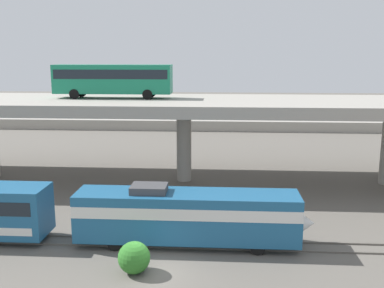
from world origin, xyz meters
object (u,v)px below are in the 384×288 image
at_px(train_locomotive, 198,214).
at_px(parked_car_3, 313,114).
at_px(parked_car_0, 38,111).
at_px(parked_car_5, 72,111).
at_px(parked_car_2, 175,114).
at_px(parked_car_1, 150,111).
at_px(transit_bus_on_overpass, 113,78).
at_px(parked_car_4, 360,115).

xyz_separation_m(train_locomotive, parked_car_3, (17.52, 50.98, 0.34)).
height_order(parked_car_0, parked_car_5, same).
bearing_deg(parked_car_5, parked_car_2, 170.59).
bearing_deg(parked_car_3, parked_car_0, 179.22).
xyz_separation_m(parked_car_1, parked_car_3, (29.26, -1.96, -0.00)).
xyz_separation_m(transit_bus_on_overpass, parked_car_5, (-16.53, 35.53, -7.89)).
xyz_separation_m(parked_car_3, parked_car_5, (-43.67, 1.46, 0.00)).
bearing_deg(parked_car_5, parked_car_1, -178.01).
xyz_separation_m(parked_car_3, parked_car_4, (8.01, -0.57, -0.00)).
relative_size(transit_bus_on_overpass, parked_car_1, 2.80).
xyz_separation_m(transit_bus_on_overpass, parked_car_4, (35.15, 33.51, -7.89)).
height_order(transit_bus_on_overpass, parked_car_2, transit_bus_on_overpass).
relative_size(parked_car_3, parked_car_5, 0.88).
bearing_deg(parked_car_3, train_locomotive, -108.97).
xyz_separation_m(transit_bus_on_overpass, parked_car_0, (-22.70, 34.75, -7.89)).
xyz_separation_m(train_locomotive, parked_car_2, (-6.59, 49.19, 0.34)).
height_order(parked_car_4, parked_car_5, same).
relative_size(parked_car_1, parked_car_5, 0.94).
height_order(parked_car_0, parked_car_1, same).
relative_size(parked_car_2, parked_car_4, 1.08).
distance_m(transit_bus_on_overpass, parked_car_1, 36.95).
bearing_deg(transit_bus_on_overpass, parked_car_0, 123.16).
bearing_deg(parked_car_2, parked_car_5, 170.59).
bearing_deg(parked_car_1, parked_car_3, -3.83).
bearing_deg(transit_bus_on_overpass, parked_car_1, 93.36).
height_order(parked_car_3, parked_car_5, same).
distance_m(parked_car_4, parked_car_5, 51.72).
xyz_separation_m(transit_bus_on_overpass, parked_car_2, (3.03, 32.29, -7.89)).
bearing_deg(parked_car_3, parked_car_2, -175.77).
bearing_deg(train_locomotive, parked_car_1, 102.50).
height_order(train_locomotive, parked_car_5, train_locomotive).
relative_size(parked_car_4, parked_car_5, 0.90).
height_order(train_locomotive, parked_car_2, train_locomotive).
distance_m(train_locomotive, parked_car_5, 58.60).
relative_size(transit_bus_on_overpass, parked_car_4, 2.91).
relative_size(transit_bus_on_overpass, parked_car_0, 2.56).
distance_m(train_locomotive, transit_bus_on_overpass, 21.12).
bearing_deg(parked_car_2, train_locomotive, -82.37).
height_order(parked_car_2, parked_car_4, same).
relative_size(parked_car_2, parked_car_3, 1.10).
height_order(train_locomotive, parked_car_0, train_locomotive).
bearing_deg(train_locomotive, parked_car_3, 71.03).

